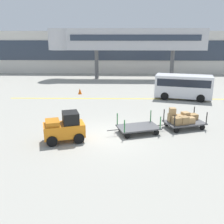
{
  "coord_description": "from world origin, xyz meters",
  "views": [
    {
      "loc": [
        0.61,
        -13.55,
        5.4
      ],
      "look_at": [
        0.15,
        0.8,
        1.14
      ],
      "focal_mm": 41.35,
      "sensor_mm": 36.0,
      "label": 1
    }
  ],
  "objects": [
    {
      "name": "safety_cone_far",
      "position": [
        -3.25,
        10.62,
        0.28
      ],
      "size": [
        0.36,
        0.36,
        0.55
      ],
      "primitive_type": "cone",
      "color": "#EA590F",
      "rests_on": "ground_plane"
    },
    {
      "name": "apron_lead_line",
      "position": [
        0.6,
        8.83,
        0.0
      ],
      "size": [
        19.62,
        0.42,
        0.01
      ],
      "primitive_type": "cube",
      "rotation": [
        0.0,
        0.0,
        0.01
      ],
      "color": "yellow",
      "rests_on": "ground_plane"
    },
    {
      "name": "baggage_tug",
      "position": [
        -2.29,
        -0.89,
        0.75
      ],
      "size": [
        2.34,
        1.76,
        1.58
      ],
      "color": "orange",
      "rests_on": "ground_plane"
    },
    {
      "name": "jet_bridge",
      "position": [
        0.65,
        19.99,
        4.92
      ],
      "size": [
        19.7,
        3.0,
        6.26
      ],
      "color": "#B7B7BC",
      "rests_on": "ground_plane"
    },
    {
      "name": "baggage_cart_lead",
      "position": [
        1.66,
        0.4,
        0.35
      ],
      "size": [
        3.08,
        2.05,
        1.1
      ],
      "color": "#4C4C4F",
      "rests_on": "ground_plane"
    },
    {
      "name": "baggage_cart_middle",
      "position": [
        4.41,
        1.35,
        0.55
      ],
      "size": [
        3.08,
        2.05,
        1.26
      ],
      "color": "#4C4C4F",
      "rests_on": "ground_plane"
    },
    {
      "name": "ground_plane",
      "position": [
        0.0,
        0.0,
        0.0
      ],
      "size": [
        120.0,
        120.0,
        0.0
      ],
      "primitive_type": "plane",
      "color": "#9E9B91"
    },
    {
      "name": "shuttle_van",
      "position": [
        6.17,
        8.99,
        1.23
      ],
      "size": [
        5.12,
        3.03,
        2.1
      ],
      "color": "silver",
      "rests_on": "ground_plane"
    },
    {
      "name": "terminal_building",
      "position": [
        0.0,
        25.97,
        3.03
      ],
      "size": [
        52.17,
        2.51,
        6.06
      ],
      "color": "beige",
      "rests_on": "ground_plane"
    }
  ]
}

